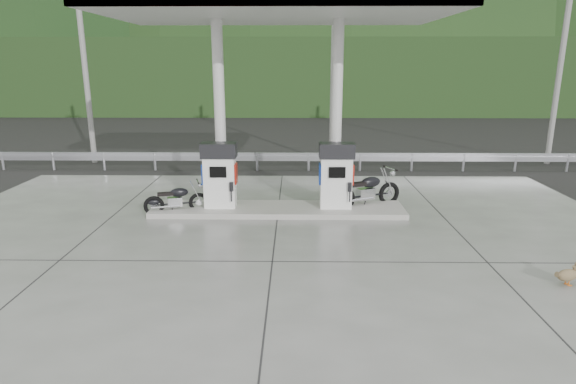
{
  "coord_description": "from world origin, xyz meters",
  "views": [
    {
      "loc": [
        0.46,
        -10.36,
        4.03
      ],
      "look_at": [
        0.3,
        1.0,
        1.0
      ],
      "focal_mm": 30.0,
      "sensor_mm": 36.0,
      "label": 1
    }
  ],
  "objects_px": {
    "gas_pump_right": "(336,176)",
    "duck": "(567,275)",
    "motorcycle_left": "(176,200)",
    "motorcycle_right": "(367,191)",
    "gas_pump_left": "(220,175)"
  },
  "relations": [
    {
      "from": "motorcycle_right",
      "to": "gas_pump_left",
      "type": "bearing_deg",
      "value": 161.81
    },
    {
      "from": "motorcycle_right",
      "to": "motorcycle_left",
      "type": "bearing_deg",
      "value": 162.2
    },
    {
      "from": "gas_pump_left",
      "to": "duck",
      "type": "bearing_deg",
      "value": -32.3
    },
    {
      "from": "gas_pump_left",
      "to": "duck",
      "type": "xyz_separation_m",
      "value": [
        7.16,
        -4.53,
        -0.86
      ]
    },
    {
      "from": "motorcycle_left",
      "to": "motorcycle_right",
      "type": "distance_m",
      "value": 5.38
    },
    {
      "from": "gas_pump_left",
      "to": "motorcycle_right",
      "type": "bearing_deg",
      "value": 6.38
    },
    {
      "from": "gas_pump_right",
      "to": "duck",
      "type": "bearing_deg",
      "value": -48.82
    },
    {
      "from": "gas_pump_left",
      "to": "duck",
      "type": "distance_m",
      "value": 8.51
    },
    {
      "from": "gas_pump_left",
      "to": "duck",
      "type": "relative_size",
      "value": 3.36
    },
    {
      "from": "motorcycle_right",
      "to": "gas_pump_right",
      "type": "bearing_deg",
      "value": -178.38
    },
    {
      "from": "motorcycle_left",
      "to": "duck",
      "type": "xyz_separation_m",
      "value": [
        8.36,
        -4.36,
        -0.2
      ]
    },
    {
      "from": "gas_pump_right",
      "to": "motorcycle_left",
      "type": "height_order",
      "value": "gas_pump_right"
    },
    {
      "from": "gas_pump_left",
      "to": "motorcycle_left",
      "type": "relative_size",
      "value": 1.09
    },
    {
      "from": "gas_pump_left",
      "to": "gas_pump_right",
      "type": "distance_m",
      "value": 3.2
    },
    {
      "from": "motorcycle_left",
      "to": "motorcycle_right",
      "type": "height_order",
      "value": "motorcycle_right"
    }
  ]
}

